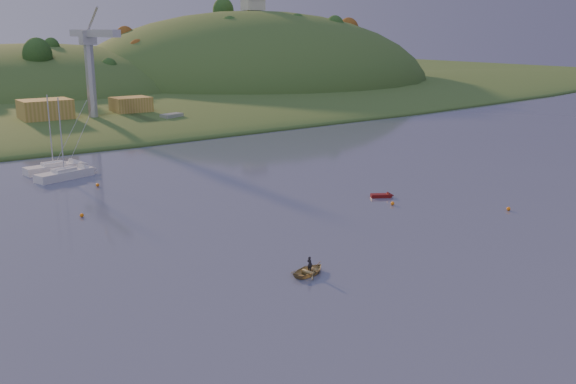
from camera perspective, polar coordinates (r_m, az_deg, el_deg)
ground at (r=60.87m, az=22.08°, el=-8.80°), size 500.00×500.00×0.00m
shore_slope at (r=201.10m, az=-21.64°, el=6.78°), size 640.00×150.00×7.00m
hill_center at (r=246.94m, az=-22.04°, el=7.96°), size 140.00×120.00×36.00m
hill_right at (r=266.86m, az=-3.04°, el=9.36°), size 150.00×130.00×60.00m
hilltop_house at (r=266.10m, az=-3.14°, el=16.55°), size 9.00×7.00×6.45m
hillside_trees at (r=220.44m, az=-22.96°, el=7.23°), size 280.00×50.00×32.00m
wharf at (r=161.49m, az=-16.08°, el=6.04°), size 42.00×16.00×2.40m
shed_west at (r=158.17m, az=-20.75°, el=6.84°), size 11.00×8.00×4.80m
shed_east at (r=165.77m, az=-13.78°, el=7.51°), size 9.00×7.00×4.00m
dock_crane at (r=155.75m, az=-17.09°, el=11.61°), size 3.20×28.00×20.30m
sailboat_near at (r=106.36m, az=-19.25°, el=1.55°), size 9.56×5.21×12.70m
sailboat_far at (r=111.80m, az=-20.12°, el=2.06°), size 9.33×3.58×12.65m
canoe at (r=61.76m, az=1.93°, el=-6.98°), size 4.34×3.56×0.78m
paddler at (r=61.63m, az=1.93°, el=-6.65°), size 0.50×0.64×1.54m
red_tender at (r=90.48m, az=8.65°, el=-0.31°), size 3.39×2.66×1.12m
work_vessel at (r=157.04m, az=-10.26°, el=6.13°), size 13.14×7.83×3.19m
buoy_0 at (r=87.59m, az=19.01°, el=-1.42°), size 0.50×0.50×0.50m
buoy_1 at (r=86.51m, az=9.28°, el=-1.00°), size 0.50×0.50×0.50m
buoy_2 at (r=84.03m, az=-17.86°, el=-1.98°), size 0.50×0.50×0.50m
buoy_3 at (r=99.59m, az=-16.57°, el=0.60°), size 0.50×0.50×0.50m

